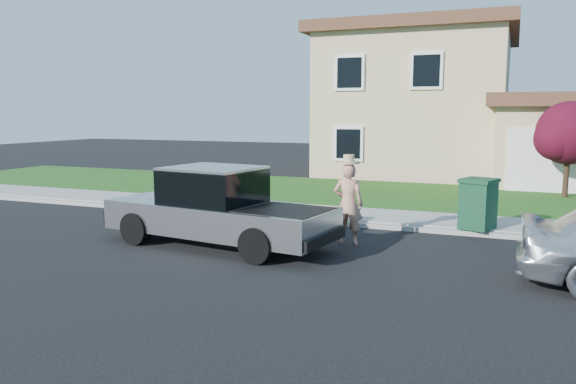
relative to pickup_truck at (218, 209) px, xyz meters
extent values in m
plane|color=black|center=(1.56, 0.26, -0.82)|extent=(80.00, 80.00, 0.00)
cube|color=gray|center=(2.56, 3.16, -0.76)|extent=(40.00, 0.20, 0.12)
cube|color=gray|center=(2.56, 4.26, -0.74)|extent=(40.00, 2.00, 0.15)
cube|color=#225017|center=(2.56, 8.76, -0.77)|extent=(40.00, 7.00, 0.10)
cube|color=tan|center=(1.56, 17.26, 2.38)|extent=(8.00, 9.00, 6.40)
cube|color=tan|center=(8.06, 14.26, 0.78)|extent=(5.50, 6.00, 3.20)
cube|color=#4C2D1E|center=(1.56, 17.26, 5.78)|extent=(8.80, 9.80, 0.50)
cube|color=#4C2D1E|center=(8.06, 14.26, 2.58)|extent=(6.20, 6.80, 0.50)
cube|color=white|center=(-0.64, 12.71, 3.78)|extent=(1.30, 0.10, 1.50)
cube|color=white|center=(2.56, 12.71, 3.78)|extent=(1.30, 0.10, 1.50)
cube|color=black|center=(-0.64, 12.71, 0.78)|extent=(1.30, 0.10, 1.50)
cylinder|color=black|center=(-1.76, -0.60, -0.45)|extent=(0.76, 0.37, 0.73)
cylinder|color=black|center=(-1.52, 1.06, -0.45)|extent=(0.76, 0.37, 0.73)
cylinder|color=black|center=(1.44, -1.05, -0.45)|extent=(0.76, 0.37, 0.73)
cylinder|color=black|center=(1.67, 0.61, -0.45)|extent=(0.76, 0.37, 0.73)
cube|color=#A4A6AB|center=(0.02, 0.00, -0.19)|extent=(5.38, 2.52, 0.65)
cube|color=black|center=(-0.11, 0.02, 0.50)|extent=(2.13, 1.94, 0.77)
cube|color=#A4A6AB|center=(-0.11, 0.02, 0.90)|extent=(2.13, 1.94, 0.07)
cube|color=black|center=(1.73, -0.25, 0.12)|extent=(1.84, 1.76, 0.05)
cube|color=black|center=(-2.57, 0.36, -0.32)|extent=(0.35, 1.72, 0.36)
cube|color=black|center=(2.61, -0.37, -0.36)|extent=(0.35, 1.72, 0.23)
cube|color=black|center=(-0.69, 1.09, 0.41)|extent=(0.14, 0.21, 0.16)
imported|color=tan|center=(2.64, 1.20, 0.10)|extent=(0.71, 0.50, 1.83)
cylinder|color=tan|center=(2.64, 1.20, 1.04)|extent=(0.49, 0.49, 0.05)
cylinder|color=tan|center=(2.64, 1.20, 1.11)|extent=(0.24, 0.24, 0.17)
cylinder|color=black|center=(7.67, 10.18, 0.02)|extent=(0.18, 0.18, 1.47)
sphere|color=#460F1E|center=(7.67, 10.18, 1.44)|extent=(2.11, 2.11, 2.11)
sphere|color=#460F1E|center=(7.30, 9.90, 1.26)|extent=(1.47, 1.47, 1.47)
cube|color=#0F3A21|center=(5.27, 3.36, -0.11)|extent=(0.89, 0.96, 1.12)
cube|color=#0F3A21|center=(5.27, 3.36, 0.50)|extent=(0.97, 1.04, 0.09)
camera|label=1|loc=(6.00, -10.73, 2.12)|focal=35.00mm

